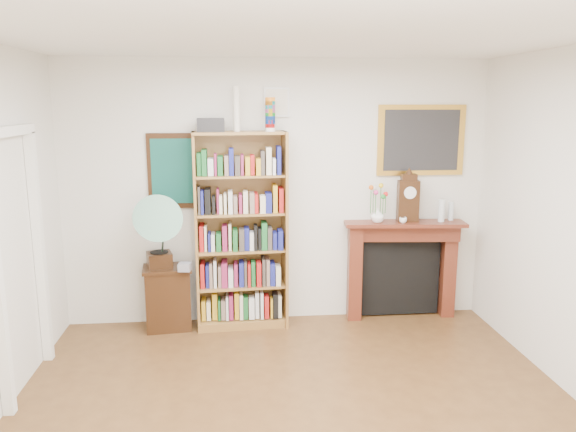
{
  "coord_description": "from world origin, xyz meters",
  "views": [
    {
      "loc": [
        -0.46,
        -3.39,
        2.36
      ],
      "look_at": [
        0.03,
        1.6,
        1.33
      ],
      "focal_mm": 35.0,
      "sensor_mm": 36.0,
      "label": 1
    }
  ],
  "objects_px": {
    "cd_stack": "(185,267)",
    "bottle_right": "(451,211)",
    "flower_vase": "(378,215)",
    "teacup": "(403,220)",
    "fireplace": "(401,261)",
    "gramophone": "(156,227)",
    "mantel_clock": "(408,199)",
    "side_cabinet": "(168,298)",
    "bottle_left": "(442,211)",
    "bookshelf": "(241,220)"
  },
  "relations": [
    {
      "from": "flower_vase",
      "to": "teacup",
      "type": "height_order",
      "value": "flower_vase"
    },
    {
      "from": "bookshelf",
      "to": "cd_stack",
      "type": "bearing_deg",
      "value": -167.94
    },
    {
      "from": "mantel_clock",
      "to": "flower_vase",
      "type": "relative_size",
      "value": 3.42
    },
    {
      "from": "fireplace",
      "to": "gramophone",
      "type": "relative_size",
      "value": 1.65
    },
    {
      "from": "side_cabinet",
      "to": "gramophone",
      "type": "xyz_separation_m",
      "value": [
        -0.08,
        -0.11,
        0.78
      ]
    },
    {
      "from": "cd_stack",
      "to": "teacup",
      "type": "height_order",
      "value": "teacup"
    },
    {
      "from": "bottle_left",
      "to": "bottle_right",
      "type": "distance_m",
      "value": 0.14
    },
    {
      "from": "bookshelf",
      "to": "cd_stack",
      "type": "height_order",
      "value": "bookshelf"
    },
    {
      "from": "gramophone",
      "to": "bottle_left",
      "type": "distance_m",
      "value": 3.0
    },
    {
      "from": "gramophone",
      "to": "bottle_right",
      "type": "relative_size",
      "value": 3.97
    },
    {
      "from": "cd_stack",
      "to": "mantel_clock",
      "type": "height_order",
      "value": "mantel_clock"
    },
    {
      "from": "teacup",
      "to": "bottle_right",
      "type": "distance_m",
      "value": 0.57
    },
    {
      "from": "side_cabinet",
      "to": "teacup",
      "type": "relative_size",
      "value": 8.47
    },
    {
      "from": "mantel_clock",
      "to": "bottle_left",
      "type": "distance_m",
      "value": 0.38
    },
    {
      "from": "gramophone",
      "to": "bookshelf",
      "type": "bearing_deg",
      "value": -6.96
    },
    {
      "from": "cd_stack",
      "to": "teacup",
      "type": "relative_size",
      "value": 1.51
    },
    {
      "from": "side_cabinet",
      "to": "teacup",
      "type": "distance_m",
      "value": 2.61
    },
    {
      "from": "gramophone",
      "to": "flower_vase",
      "type": "bearing_deg",
      "value": -11.22
    },
    {
      "from": "bookshelf",
      "to": "fireplace",
      "type": "xyz_separation_m",
      "value": [
        1.76,
        0.09,
        -0.52
      ]
    },
    {
      "from": "side_cabinet",
      "to": "gramophone",
      "type": "height_order",
      "value": "gramophone"
    },
    {
      "from": "side_cabinet",
      "to": "gramophone",
      "type": "bearing_deg",
      "value": -130.68
    },
    {
      "from": "cd_stack",
      "to": "flower_vase",
      "type": "relative_size",
      "value": 0.8
    },
    {
      "from": "fireplace",
      "to": "bottle_left",
      "type": "height_order",
      "value": "bottle_left"
    },
    {
      "from": "side_cabinet",
      "to": "gramophone",
      "type": "distance_m",
      "value": 0.8
    },
    {
      "from": "bottle_left",
      "to": "fireplace",
      "type": "bearing_deg",
      "value": 167.62
    },
    {
      "from": "fireplace",
      "to": "teacup",
      "type": "height_order",
      "value": "teacup"
    },
    {
      "from": "flower_vase",
      "to": "cd_stack",
      "type": "bearing_deg",
      "value": -174.54
    },
    {
      "from": "flower_vase",
      "to": "bottle_right",
      "type": "distance_m",
      "value": 0.82
    },
    {
      "from": "mantel_clock",
      "to": "flower_vase",
      "type": "height_order",
      "value": "mantel_clock"
    },
    {
      "from": "bookshelf",
      "to": "gramophone",
      "type": "height_order",
      "value": "bookshelf"
    },
    {
      "from": "cd_stack",
      "to": "bottle_right",
      "type": "height_order",
      "value": "bottle_right"
    },
    {
      "from": "bottle_right",
      "to": "fireplace",
      "type": "bearing_deg",
      "value": 177.19
    },
    {
      "from": "flower_vase",
      "to": "teacup",
      "type": "bearing_deg",
      "value": -13.18
    },
    {
      "from": "teacup",
      "to": "bottle_right",
      "type": "relative_size",
      "value": 0.4
    },
    {
      "from": "cd_stack",
      "to": "gramophone",
      "type": "bearing_deg",
      "value": 171.18
    },
    {
      "from": "side_cabinet",
      "to": "cd_stack",
      "type": "relative_size",
      "value": 5.61
    },
    {
      "from": "teacup",
      "to": "bottle_left",
      "type": "bearing_deg",
      "value": 4.85
    },
    {
      "from": "teacup",
      "to": "bookshelf",
      "type": "bearing_deg",
      "value": 179.05
    },
    {
      "from": "fireplace",
      "to": "cd_stack",
      "type": "xyz_separation_m",
      "value": [
        -2.33,
        -0.26,
        0.08
      ]
    },
    {
      "from": "gramophone",
      "to": "teacup",
      "type": "xyz_separation_m",
      "value": [
        2.56,
        0.09,
        0.0
      ]
    },
    {
      "from": "bookshelf",
      "to": "fireplace",
      "type": "bearing_deg",
      "value": -0.62
    },
    {
      "from": "mantel_clock",
      "to": "bottle_right",
      "type": "bearing_deg",
      "value": 5.66
    },
    {
      "from": "bookshelf",
      "to": "mantel_clock",
      "type": "relative_size",
      "value": 4.63
    },
    {
      "from": "side_cabinet",
      "to": "mantel_clock",
      "type": "relative_size",
      "value": 1.31
    },
    {
      "from": "bookshelf",
      "to": "teacup",
      "type": "bearing_deg",
      "value": -4.62
    },
    {
      "from": "teacup",
      "to": "bottle_right",
      "type": "height_order",
      "value": "bottle_right"
    },
    {
      "from": "mantel_clock",
      "to": "teacup",
      "type": "xyz_separation_m",
      "value": [
        -0.07,
        -0.08,
        -0.22
      ]
    },
    {
      "from": "teacup",
      "to": "cd_stack",
      "type": "bearing_deg",
      "value": -176.67
    },
    {
      "from": "flower_vase",
      "to": "teacup",
      "type": "distance_m",
      "value": 0.27
    },
    {
      "from": "gramophone",
      "to": "mantel_clock",
      "type": "height_order",
      "value": "mantel_clock"
    }
  ]
}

